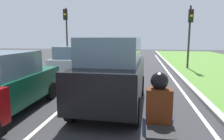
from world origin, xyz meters
The scene contains 10 objects.
ground_plane centered at (0.00, 14.00, 0.00)m, with size 60.00×60.00×0.00m, color #2D2D30.
lane_line_center centered at (-0.70, 14.00, 0.00)m, with size 0.12×32.00×0.01m, color silver.
lane_line_right_edge centered at (3.60, 14.00, 0.00)m, with size 0.12×32.00×0.01m, color silver.
curb_right centered at (4.10, 14.00, 0.06)m, with size 0.24×48.00×0.12m, color #9E9B93.
car_suv_ahead centered at (0.90, 8.55, 1.17)m, with size 2.10×4.56×2.28m.
car_sedan_left_lane centered at (-2.26, 7.41, 0.92)m, with size 1.94×4.35×1.86m.
car_hatchback_far centered at (-2.46, 13.88, 0.88)m, with size 1.75×3.71×1.78m.
rider_person centered at (2.13, 5.20, 1.19)m, with size 0.50×0.40×1.16m.
traffic_light_near_right centered at (5.22, 17.50, 3.07)m, with size 0.32×0.50×4.57m.
traffic_light_overhead_left centered at (-4.74, 19.05, 3.34)m, with size 0.32×0.50×4.84m.
Camera 1 is at (1.86, 2.04, 2.26)m, focal length 32.25 mm.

